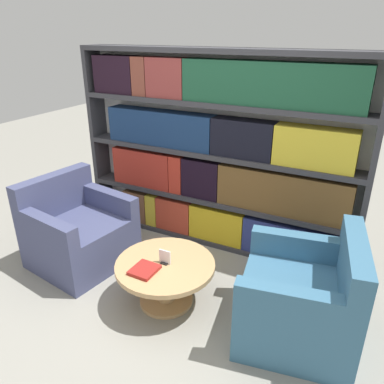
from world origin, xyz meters
The scene contains 7 objects.
ground_plane centered at (0.00, 0.00, 0.00)m, with size 14.00×14.00×0.00m, color gray.
bookshelf centered at (0.04, 1.24, 1.00)m, with size 2.98×0.30×2.02m.
armchair_left centered at (-1.02, 0.25, 0.31)m, with size 0.94×0.96×0.87m.
armchair_right centered at (1.17, 0.25, 0.31)m, with size 0.95×0.98×0.87m.
coffee_table centered at (0.08, 0.10, 0.28)m, with size 0.83×0.83×0.40m.
table_sign centered at (0.08, 0.10, 0.44)m, with size 0.10×0.06×0.12m.
stray_book centered at (-0.01, -0.07, 0.41)m, with size 0.20×0.22×0.03m.
Camera 1 is at (1.46, -2.11, 2.17)m, focal length 35.00 mm.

